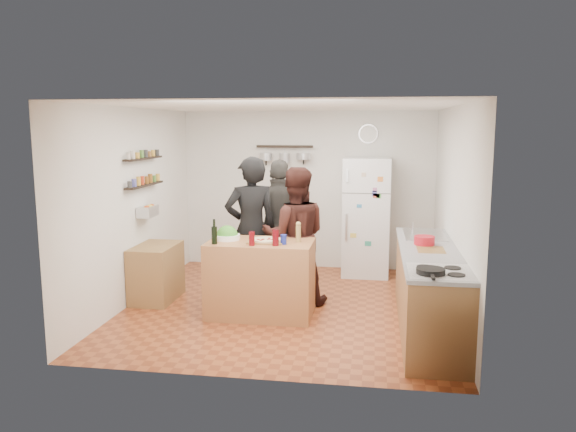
% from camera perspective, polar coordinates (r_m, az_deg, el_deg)
% --- Properties ---
extents(room_shell, '(4.20, 4.20, 4.20)m').
position_cam_1_polar(room_shell, '(7.32, 0.35, 1.13)').
color(room_shell, brown).
rests_on(room_shell, ground).
extents(prep_island, '(1.25, 0.72, 0.91)m').
position_cam_1_polar(prep_island, '(6.80, -2.80, -6.36)').
color(prep_island, '#A2623B').
rests_on(prep_island, floor).
extents(pizza_board, '(0.42, 0.34, 0.02)m').
position_cam_1_polar(pizza_board, '(6.65, -2.19, -2.57)').
color(pizza_board, brown).
rests_on(pizza_board, prep_island).
extents(pizza, '(0.34, 0.34, 0.02)m').
position_cam_1_polar(pizza, '(6.65, -2.19, -2.41)').
color(pizza, beige).
rests_on(pizza, pizza_board).
extents(salad_bowl, '(0.31, 0.31, 0.06)m').
position_cam_1_polar(salad_bowl, '(6.83, -6.20, -2.14)').
color(salad_bowl, white).
rests_on(salad_bowl, prep_island).
extents(wine_bottle, '(0.07, 0.07, 0.20)m').
position_cam_1_polar(wine_bottle, '(6.58, -7.49, -1.96)').
color(wine_bottle, black).
rests_on(wine_bottle, prep_island).
extents(wine_glass_near, '(0.07, 0.07, 0.16)m').
position_cam_1_polar(wine_glass_near, '(6.45, -3.70, -2.31)').
color(wine_glass_near, '#5E080D').
rests_on(wine_glass_near, prep_island).
extents(wine_glass_far, '(0.08, 0.08, 0.18)m').
position_cam_1_polar(wine_glass_far, '(6.44, -1.28, -2.22)').
color(wine_glass_far, '#53070D').
rests_on(wine_glass_far, prep_island).
extents(pepper_mill, '(0.06, 0.06, 0.19)m').
position_cam_1_polar(pepper_mill, '(6.65, 1.06, -1.82)').
color(pepper_mill, olive).
rests_on(pepper_mill, prep_island).
extents(salt_canister, '(0.07, 0.07, 0.11)m').
position_cam_1_polar(salt_canister, '(6.51, -0.46, -2.40)').
color(salt_canister, navy).
rests_on(salt_canister, prep_island).
extents(person_left, '(0.81, 0.70, 1.89)m').
position_cam_1_polar(person_left, '(7.32, -3.78, -1.32)').
color(person_left, black).
rests_on(person_left, floor).
extents(person_center, '(0.95, 0.80, 1.76)m').
position_cam_1_polar(person_center, '(7.17, 0.70, -2.04)').
color(person_center, black).
rests_on(person_center, floor).
extents(person_back, '(1.10, 0.52, 1.83)m').
position_cam_1_polar(person_back, '(7.66, -0.75, -1.07)').
color(person_back, '#2C2A27').
rests_on(person_back, floor).
extents(counter_run, '(0.63, 2.63, 0.90)m').
position_cam_1_polar(counter_run, '(6.52, 14.14, -7.35)').
color(counter_run, '#9E7042').
rests_on(counter_run, floor).
extents(stove_top, '(0.60, 0.62, 0.02)m').
position_cam_1_polar(stove_top, '(5.49, 15.21, -5.53)').
color(stove_top, white).
rests_on(stove_top, counter_run).
extents(skillet, '(0.27, 0.27, 0.05)m').
position_cam_1_polar(skillet, '(5.36, 14.28, -5.44)').
color(skillet, black).
rests_on(skillet, stove_top).
extents(sink, '(0.50, 0.80, 0.03)m').
position_cam_1_polar(sink, '(7.24, 13.68, -1.92)').
color(sink, silver).
rests_on(sink, counter_run).
extents(cutting_board, '(0.30, 0.40, 0.02)m').
position_cam_1_polar(cutting_board, '(6.40, 14.30, -3.41)').
color(cutting_board, olive).
rests_on(cutting_board, counter_run).
extents(red_bowl, '(0.23, 0.23, 0.10)m').
position_cam_1_polar(red_bowl, '(6.64, 13.68, -2.42)').
color(red_bowl, red).
rests_on(red_bowl, counter_run).
extents(fridge, '(0.70, 0.68, 1.80)m').
position_cam_1_polar(fridge, '(8.64, 7.94, -0.08)').
color(fridge, white).
rests_on(fridge, floor).
extents(wall_clock, '(0.30, 0.03, 0.30)m').
position_cam_1_polar(wall_clock, '(8.86, 8.15, 8.27)').
color(wall_clock, silver).
rests_on(wall_clock, back_wall).
extents(spice_shelf_lower, '(0.12, 1.00, 0.02)m').
position_cam_1_polar(spice_shelf_lower, '(7.64, -14.36, 3.07)').
color(spice_shelf_lower, black).
rests_on(spice_shelf_lower, left_wall).
extents(spice_shelf_upper, '(0.12, 1.00, 0.02)m').
position_cam_1_polar(spice_shelf_upper, '(7.61, -14.46, 5.69)').
color(spice_shelf_upper, black).
rests_on(spice_shelf_upper, left_wall).
extents(produce_basket, '(0.18, 0.35, 0.14)m').
position_cam_1_polar(produce_basket, '(7.67, -14.05, 0.46)').
color(produce_basket, silver).
rests_on(produce_basket, left_wall).
extents(side_table, '(0.50, 0.80, 0.73)m').
position_cam_1_polar(side_table, '(7.60, -13.22, -5.62)').
color(side_table, '#9C7441').
rests_on(side_table, floor).
extents(pot_rack, '(0.90, 0.04, 0.04)m').
position_cam_1_polar(pot_rack, '(8.90, -0.34, 7.07)').
color(pot_rack, black).
rests_on(pot_rack, back_wall).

